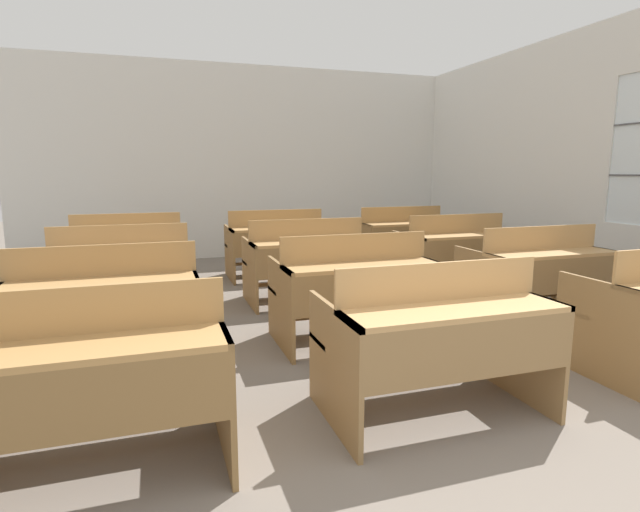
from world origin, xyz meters
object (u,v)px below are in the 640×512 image
bench_back_center (276,242)px  bench_second_left (106,306)px  bench_second_center (354,286)px  bench_third_center (307,259)px  bench_front_center (437,337)px  bench_back_right (401,237)px  bench_back_left (128,249)px  wastepaper_bin (446,243)px  bench_second_right (538,272)px  bench_third_right (455,251)px  bench_third_left (122,270)px  bench_front_left (86,379)px

bench_back_center → bench_second_left: bearing=-124.6°
bench_second_center → bench_third_center: 1.35m
bench_front_center → bench_back_right: 4.45m
bench_back_left → bench_back_center: bearing=-0.2°
bench_back_left → bench_second_center: bearing=-55.6°
bench_third_center → bench_back_center: size_ratio=1.00×
bench_back_center → wastepaper_bin: size_ratio=3.13×
bench_second_center → bench_back_left: 3.28m
bench_back_left → bench_back_center: same height
bench_second_center → bench_back_right: (1.83, 2.72, 0.00)m
bench_front_center → bench_back_left: bearing=114.4°
bench_front_center → bench_second_right: size_ratio=1.00×
bench_back_center → bench_back_left: bearing=179.8°
bench_third_right → wastepaper_bin: bearing=59.7°
bench_third_left → bench_third_right: same height
bench_front_left → bench_second_left: bearing=91.1°
bench_second_left → bench_second_right: same height
bench_front_left → bench_second_center: (1.85, 1.34, 0.00)m
bench_third_left → wastepaper_bin: bench_third_left is taller
bench_front_center → bench_back_left: 4.42m
bench_back_left → bench_second_left: bearing=-90.5°
bench_front_center → bench_second_left: same height
bench_front_center → bench_third_right: size_ratio=1.00×
bench_front_left → bench_back_right: size_ratio=1.00×
bench_second_right → bench_third_right: size_ratio=1.00×
bench_second_center → bench_third_center: same height
bench_front_center → bench_third_right: 3.26m
bench_front_left → bench_second_right: (3.71, 1.34, 0.00)m
bench_second_right → bench_back_right: (-0.02, 2.72, 0.00)m
bench_back_left → wastepaper_bin: 5.09m
bench_second_left → bench_back_right: size_ratio=1.00×
bench_third_right → bench_back_left: (-3.70, 1.36, 0.00)m
bench_second_right → bench_back_right: 2.72m
bench_back_left → bench_third_left: bearing=-89.9°
bench_back_left → wastepaper_bin: size_ratio=3.13×
bench_front_left → bench_second_center: 2.28m
wastepaper_bin → bench_third_left: bearing=-155.9°
bench_second_right → wastepaper_bin: size_ratio=3.13×
bench_third_right → bench_front_left: bearing=-144.0°
bench_back_right → bench_third_center: bearing=-143.2°
bench_third_right → bench_back_right: size_ratio=1.00×
bench_second_left → bench_third_center: same height
bench_second_right → bench_third_left: bearing=160.1°
bench_third_center → bench_third_right: (1.84, -0.01, 0.00)m
bench_front_center → bench_second_left: size_ratio=1.00×
bench_third_center → bench_back_right: bearing=36.8°
bench_front_left → bench_back_right: bearing=47.8°
bench_front_left → bench_third_center: (1.85, 2.69, 0.00)m
bench_second_center → bench_third_right: 2.28m
bench_third_left → bench_third_right: size_ratio=1.00×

